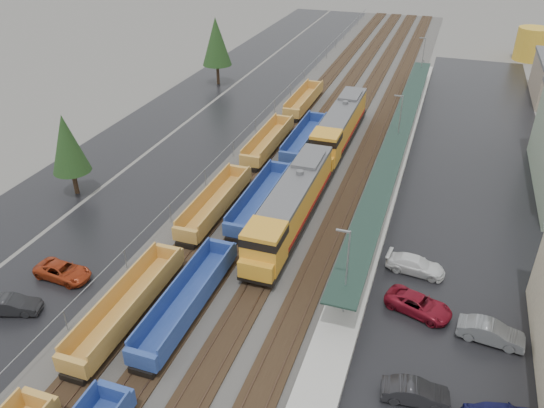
# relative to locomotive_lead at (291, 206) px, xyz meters

# --- Properties ---
(ballast_strip) EXTENTS (20.00, 160.00, 0.08)m
(ballast_strip) POSITION_rel_locomotive_lead_xyz_m (-2.00, 29.29, -2.50)
(ballast_strip) COLOR #302D2B
(ballast_strip) RESTS_ON ground
(trackbed) EXTENTS (14.60, 160.00, 0.22)m
(trackbed) POSITION_rel_locomotive_lead_xyz_m (-2.00, 29.29, -2.38)
(trackbed) COLOR black
(trackbed) RESTS_ON ground
(west_parking_lot) EXTENTS (10.00, 160.00, 0.02)m
(west_parking_lot) POSITION_rel_locomotive_lead_xyz_m (-17.00, 29.29, -2.53)
(west_parking_lot) COLOR black
(west_parking_lot) RESTS_ON ground
(west_road) EXTENTS (9.00, 160.00, 0.02)m
(west_road) POSITION_rel_locomotive_lead_xyz_m (-27.00, 29.29, -2.53)
(west_road) COLOR black
(west_road) RESTS_ON ground
(east_commuter_lot) EXTENTS (16.00, 100.00, 0.02)m
(east_commuter_lot) POSITION_rel_locomotive_lead_xyz_m (17.00, 19.29, -2.53)
(east_commuter_lot) COLOR black
(east_commuter_lot) RESTS_ON ground
(station_platform) EXTENTS (3.00, 80.00, 8.00)m
(station_platform) POSITION_rel_locomotive_lead_xyz_m (7.50, 19.30, -1.80)
(station_platform) COLOR #9E9B93
(station_platform) RESTS_ON ground
(chainlink_fence) EXTENTS (0.08, 160.04, 2.02)m
(chainlink_fence) POSITION_rel_locomotive_lead_xyz_m (-11.50, 27.73, -0.93)
(chainlink_fence) COLOR gray
(chainlink_fence) RESTS_ON ground
(tree_west_near) EXTENTS (3.96, 3.96, 9.00)m
(tree_west_near) POSITION_rel_locomotive_lead_xyz_m (-24.00, -0.71, 3.28)
(tree_west_near) COLOR #332316
(tree_west_near) RESTS_ON ground
(tree_west_far) EXTENTS (4.84, 4.84, 11.00)m
(tree_west_far) POSITION_rel_locomotive_lead_xyz_m (-25.00, 39.29, 4.59)
(tree_west_far) COLOR #332316
(tree_west_far) RESTS_ON ground
(locomotive_lead) EXTENTS (3.21, 21.18, 4.79)m
(locomotive_lead) POSITION_rel_locomotive_lead_xyz_m (0.00, 0.00, 0.00)
(locomotive_lead) COLOR black
(locomotive_lead) RESTS_ON ground
(locomotive_trail) EXTENTS (3.21, 21.18, 4.79)m
(locomotive_trail) POSITION_rel_locomotive_lead_xyz_m (0.00, 21.00, 0.00)
(locomotive_trail) COLOR black
(locomotive_trail) RESTS_ON ground
(well_string_yellow) EXTENTS (2.51, 95.16, 2.23)m
(well_string_yellow) POSITION_rel_locomotive_lead_xyz_m (-8.00, -7.75, -1.41)
(well_string_yellow) COLOR #BC8934
(well_string_yellow) RESTS_ON ground
(well_string_blue) EXTENTS (2.50, 79.97, 2.21)m
(well_string_blue) POSITION_rel_locomotive_lead_xyz_m (-4.00, -13.80, -1.41)
(well_string_blue) COLOR navy
(well_string_blue) RESTS_ON ground
(storage_tank) EXTENTS (6.11, 6.11, 6.11)m
(storage_tank) POSITION_rel_locomotive_lead_xyz_m (26.17, 72.80, 0.52)
(storage_tank) COLOR gold
(storage_tank) RESTS_ON ground
(parked_car_west_b) EXTENTS (2.77, 4.57, 1.42)m
(parked_car_west_b) POSITION_rel_locomotive_lead_xyz_m (-16.83, -18.32, -1.83)
(parked_car_west_b) COLOR black
(parked_car_west_b) RESTS_ON ground
(parked_car_west_c) EXTENTS (2.57, 5.05, 1.37)m
(parked_car_west_c) POSITION_rel_locomotive_lead_xyz_m (-15.87, -13.49, -1.85)
(parked_car_west_c) COLOR #9A3013
(parked_car_west_c) RESTS_ON ground
(parked_car_east_a) EXTENTS (2.08, 4.50, 1.43)m
(parked_car_east_a) POSITION_rel_locomotive_lead_xyz_m (13.49, -16.69, -1.82)
(parked_car_east_a) COLOR black
(parked_car_east_a) RESTS_ON ground
(parked_car_east_b) EXTENTS (3.83, 5.60, 1.42)m
(parked_car_east_b) POSITION_rel_locomotive_lead_xyz_m (12.86, -8.10, -1.83)
(parked_car_east_b) COLOR maroon
(parked_car_east_b) RESTS_ON ground
(parked_car_east_c) EXTENTS (2.50, 5.15, 1.44)m
(parked_car_east_c) POSITION_rel_locomotive_lead_xyz_m (12.12, -3.04, -1.82)
(parked_car_east_c) COLOR silver
(parked_car_east_c) RESTS_ON ground
(parked_car_east_e) EXTENTS (2.06, 4.82, 1.55)m
(parked_car_east_e) POSITION_rel_locomotive_lead_xyz_m (18.09, -9.57, -1.76)
(parked_car_east_e) COLOR slate
(parked_car_east_e) RESTS_ON ground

